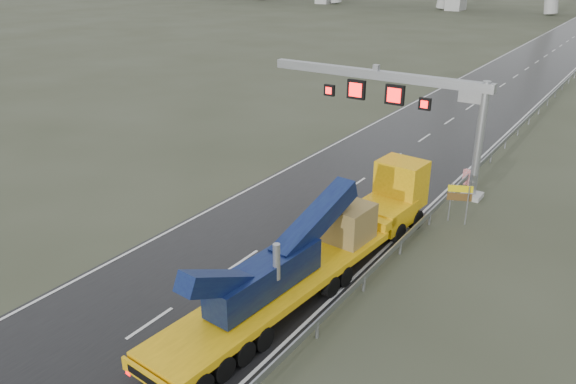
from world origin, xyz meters
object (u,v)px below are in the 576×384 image
Objects in this scene: sign_gantry at (406,98)px; exit_sign_pair at (460,196)px; striped_barrier at (468,177)px; heavy_haul_truck at (333,238)px.

sign_gantry reaches higher than exit_sign_pair.
sign_gantry reaches higher than striped_barrier.
heavy_haul_truck reaches higher than striped_barrier.
exit_sign_pair is (5.17, -3.93, -4.02)m from sign_gantry.
sign_gantry is 0.80× the size of heavy_haul_truck.
exit_sign_pair is at bearing -37.22° from sign_gantry.
exit_sign_pair reaches higher than striped_barrier.
sign_gantry is 6.74m from striped_barrier.
heavy_haul_truck is 18.78× the size of striped_barrier.
striped_barrier is at bearing 86.33° from heavy_haul_truck.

